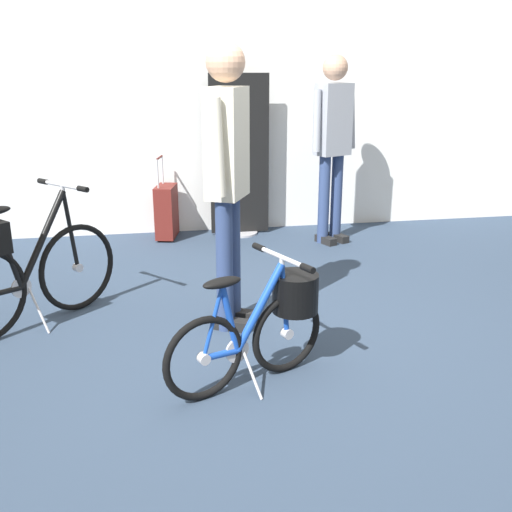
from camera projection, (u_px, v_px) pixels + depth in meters
The scene contains 8 objects.
ground_plane at pixel (277, 347), 3.68m from camera, with size 8.10×8.10×0.00m, color #2D3D51.
back_wall at pixel (219, 104), 5.99m from camera, with size 8.10×0.10×2.61m, color white.
floor_banner_stand at pixel (240, 165), 5.96m from camera, with size 0.60×0.36×1.61m.
folding_bike_foreground at pixel (267, 319), 3.22m from camera, with size 0.94×0.56×0.72m.
display_bike_left at pixel (21, 268), 3.82m from camera, with size 1.01×0.94×0.94m.
visitor_near_wall at pixel (228, 169), 3.70m from camera, with size 0.37×0.48×1.82m.
visitor_browsing at pixel (333, 137), 5.61m from camera, with size 0.49×0.36×1.78m.
rolling_suitcase at pixel (166, 211), 5.94m from camera, with size 0.26×0.39×0.83m.
Camera 1 is at (-0.71, -3.26, 1.68)m, focal length 41.38 mm.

